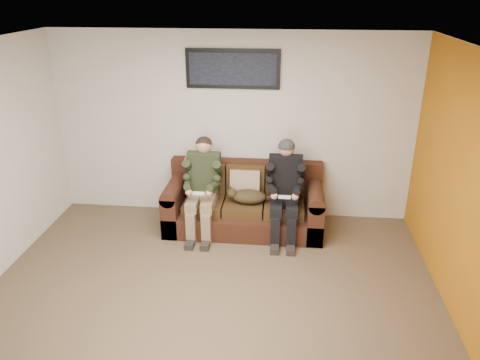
# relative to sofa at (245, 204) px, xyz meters

# --- Properties ---
(floor) EXTENTS (5.00, 5.00, 0.00)m
(floor) POSITION_rel_sofa_xyz_m (-0.21, -1.83, -0.33)
(floor) COLOR brown
(floor) RESTS_ON ground
(ceiling) EXTENTS (5.00, 5.00, 0.00)m
(ceiling) POSITION_rel_sofa_xyz_m (-0.21, -1.83, 2.27)
(ceiling) COLOR silver
(ceiling) RESTS_ON ground
(wall_back) EXTENTS (5.00, 0.00, 5.00)m
(wall_back) POSITION_rel_sofa_xyz_m (-0.21, 0.42, 0.97)
(wall_back) COLOR beige
(wall_back) RESTS_ON ground
(wall_right) EXTENTS (0.00, 4.50, 4.50)m
(wall_right) POSITION_rel_sofa_xyz_m (2.29, -1.83, 0.97)
(wall_right) COLOR beige
(wall_right) RESTS_ON ground
(accent_wall_right) EXTENTS (0.00, 4.50, 4.50)m
(accent_wall_right) POSITION_rel_sofa_xyz_m (2.28, -1.83, 0.97)
(accent_wall_right) COLOR #AF6711
(accent_wall_right) RESTS_ON ground
(sofa) EXTENTS (2.11, 0.91, 0.86)m
(sofa) POSITION_rel_sofa_xyz_m (0.00, 0.00, 0.00)
(sofa) COLOR #381C10
(sofa) RESTS_ON ground
(throw_pillow) EXTENTS (0.40, 0.19, 0.40)m
(throw_pillow) POSITION_rel_sofa_xyz_m (-0.00, 0.04, 0.29)
(throw_pillow) COLOR #A08169
(throw_pillow) RESTS_ON sofa
(throw_blanket) EXTENTS (0.43, 0.21, 0.08)m
(throw_blanket) POSITION_rel_sofa_xyz_m (-0.64, 0.27, 0.54)
(throw_blanket) COLOR tan
(throw_blanket) RESTS_ON sofa
(person_left) EXTENTS (0.51, 0.87, 1.28)m
(person_left) POSITION_rel_sofa_xyz_m (-0.54, -0.18, 0.39)
(person_left) COLOR #826D51
(person_left) RESTS_ON sofa
(person_right) EXTENTS (0.51, 0.86, 1.29)m
(person_right) POSITION_rel_sofa_xyz_m (0.54, -0.18, 0.39)
(person_right) COLOR black
(person_right) RESTS_ON sofa
(cat) EXTENTS (0.66, 0.26, 0.24)m
(cat) POSITION_rel_sofa_xyz_m (0.05, -0.16, 0.20)
(cat) COLOR #47381C
(cat) RESTS_ON sofa
(framed_poster) EXTENTS (1.25, 0.05, 0.52)m
(framed_poster) POSITION_rel_sofa_xyz_m (-0.20, 0.39, 1.77)
(framed_poster) COLOR black
(framed_poster) RESTS_ON wall_back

